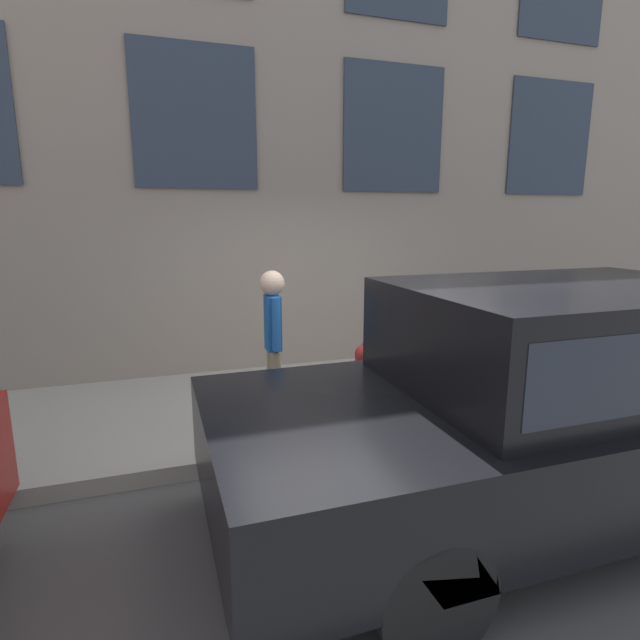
# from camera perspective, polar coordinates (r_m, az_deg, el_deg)

# --- Properties ---
(ground_plane) EXTENTS (80.00, 80.00, 0.00)m
(ground_plane) POSITION_cam_1_polar(r_m,az_deg,el_deg) (4.86, 6.72, -14.65)
(ground_plane) COLOR #514F4C
(sidewalk) EXTENTS (2.52, 60.00, 0.15)m
(sidewalk) POSITION_cam_1_polar(r_m,az_deg,el_deg) (5.90, 1.49, -8.92)
(sidewalk) COLOR #A8A093
(sidewalk) RESTS_ON ground_plane
(fire_hydrant) EXTENTS (0.29, 0.41, 0.76)m
(fire_hydrant) POSITION_cam_1_polar(r_m,az_deg,el_deg) (5.11, 5.20, -6.78)
(fire_hydrant) COLOR red
(fire_hydrant) RESTS_ON sidewalk
(person) EXTENTS (0.36, 0.24, 1.50)m
(person) POSITION_cam_1_polar(r_m,az_deg,el_deg) (4.89, -5.39, -1.35)
(person) COLOR #998466
(person) RESTS_ON sidewalk
(parked_car_black_near) EXTENTS (1.96, 5.22, 1.69)m
(parked_car_black_near) POSITION_cam_1_polar(r_m,az_deg,el_deg) (4.11, 26.34, -7.01)
(parked_car_black_near) COLOR black
(parked_car_black_near) RESTS_ON ground_plane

